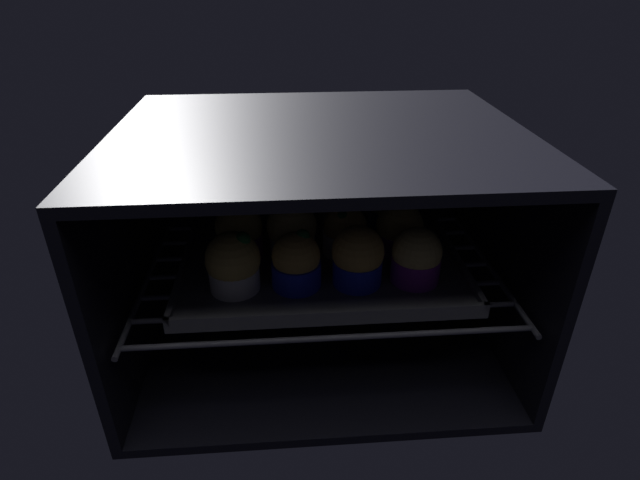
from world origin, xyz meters
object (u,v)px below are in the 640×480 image
muffin_row1_col2 (345,232)px  baking_tray (320,255)px  muffin_row1_col0 (239,232)px  muffin_row0_col3 (416,257)px  muffin_row0_col2 (358,257)px  muffin_row1_col1 (292,230)px  muffin_row2_col0 (240,210)px  muffin_row2_col1 (291,209)px  muffin_row0_col0 (233,264)px  muffin_row0_col1 (296,262)px  muffin_row1_col3 (399,230)px  muffin_row2_col2 (340,209)px  muffin_row2_col3 (389,206)px

muffin_row1_col2 → baking_tray: bearing=-179.1°
muffin_row1_col0 → muffin_row0_col3: bearing=-18.9°
muffin_row0_col2 → muffin_row1_col1: muffin_row1_col1 is taller
muffin_row2_col0 → muffin_row2_col1: size_ratio=1.03×
muffin_row1_col2 → muffin_row1_col0: bearing=180.0°
muffin_row0_col0 → muffin_row1_col2: muffin_row0_col0 is taller
muffin_row1_col1 → muffin_row2_col1: muffin_row1_col1 is taller
muffin_row1_col0 → muffin_row1_col2: 16.67cm
muffin_row0_col1 → muffin_row1_col3: 18.87cm
muffin_row1_col3 → muffin_row2_col2: 12.21cm
muffin_row2_col0 → muffin_row1_col0: bearing=-87.5°
muffin_row0_col0 → muffin_row0_col3: (26.20, 0.20, -0.29)cm
muffin_row2_col0 → muffin_row2_col3: muffin_row2_col0 is taller
muffin_row2_col2 → muffin_row0_col0: bearing=-134.1°
muffin_row0_col1 → muffin_row0_col0: bearing=-179.0°
muffin_row2_col2 → muffin_row1_col2: bearing=-90.8°
baking_tray → muffin_row1_col2: 5.75cm
muffin_row0_col1 → muffin_row2_col3: muffin_row0_col1 is taller
muffin_row0_col2 → muffin_row1_col1: 12.77cm
muffin_row0_col2 → muffin_row1_col1: bearing=135.8°
baking_tray → muffin_row0_col1: muffin_row0_col1 is taller
baking_tray → muffin_row1_col1: (-4.45, -0.03, 4.75)cm
muffin_row0_col3 → muffin_row1_col0: size_ratio=0.91×
muffin_row0_col3 → muffin_row1_col1: (-17.75, 8.81, 0.45)cm
muffin_row0_col0 → muffin_row2_col1: muffin_row0_col0 is taller
muffin_row1_col3 → baking_tray: bearing=179.2°
muffin_row0_col1 → muffin_row2_col1: (-0.26, 17.78, -0.14)cm
muffin_row2_col3 → muffin_row0_col0: bearing=-145.2°
muffin_row0_col1 → muffin_row0_col2: size_ratio=0.98×
muffin_row2_col2 → muffin_row0_col1: bearing=-115.2°
muffin_row1_col2 → muffin_row2_col2: size_ratio=0.98×
muffin_row1_col3 → muffin_row2_col0: size_ratio=0.97×
muffin_row1_col3 → muffin_row2_col1: (-17.01, 9.07, -0.04)cm
muffin_row2_col0 → baking_tray: bearing=-33.7°
muffin_row0_col0 → muffin_row1_col3: muffin_row0_col0 is taller
muffin_row2_col3 → muffin_row2_col0: bearing=-179.7°
muffin_row1_col1 → muffin_row1_col2: muffin_row1_col1 is taller
muffin_row0_col1 → muffin_row2_col1: size_ratio=1.06×
muffin_row1_col1 → muffin_row2_col2: muffin_row1_col1 is taller
baking_tray → muffin_row0_col3: (13.30, -8.85, 4.30)cm
muffin_row1_col2 → muffin_row2_col0: bearing=153.1°
baking_tray → muffin_row2_col2: muffin_row2_col2 is taller
muffin_row2_col0 → muffin_row2_col1: muffin_row2_col0 is taller
muffin_row1_col2 → muffin_row1_col3: size_ratio=0.96×
muffin_row1_col0 → muffin_row2_col1: 12.16cm
baking_tray → muffin_row2_col2: size_ratio=5.30×
muffin_row0_col2 → muffin_row2_col0: bearing=135.2°
muffin_row1_col0 → muffin_row2_col3: (25.43, 8.75, -0.47)cm
muffin_row2_col0 → muffin_row1_col2: bearing=-26.9°
muffin_row0_col0 → muffin_row1_col0: same height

